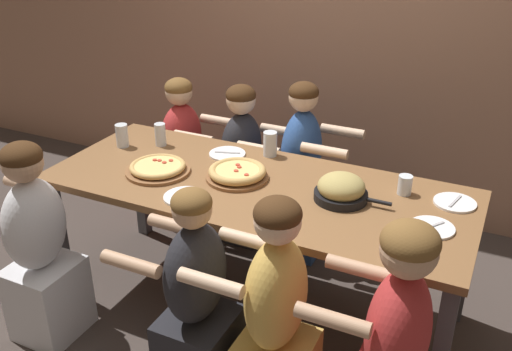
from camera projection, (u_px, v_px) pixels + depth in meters
name	position (u px, v px, depth m)	size (l,w,h in m)	color
ground_plane	(256.00, 305.00, 3.34)	(18.00, 18.00, 0.00)	#423833
dining_table	(256.00, 198.00, 3.02)	(2.25, 0.91, 0.79)	brown
pizza_board_main	(158.00, 168.00, 3.10)	(0.35, 0.35, 0.05)	brown
pizza_board_second	(237.00, 173.00, 3.03)	(0.34, 0.34, 0.06)	brown
skillet_bowl	(341.00, 189.00, 2.81)	(0.39, 0.27, 0.14)	black
empty_plate_a	(227.00, 154.00, 3.32)	(0.21, 0.21, 0.02)	white
empty_plate_b	(432.00, 228.00, 2.58)	(0.20, 0.20, 0.02)	white
empty_plate_c	(455.00, 203.00, 2.79)	(0.21, 0.21, 0.02)	white
empty_plate_d	(185.00, 197.00, 2.85)	(0.22, 0.22, 0.02)	white
drinking_glass_a	(270.00, 144.00, 3.29)	(0.08, 0.08, 0.14)	silver
drinking_glass_b	(160.00, 136.00, 3.43)	(0.07, 0.07, 0.14)	silver
drinking_glass_c	(404.00, 251.00, 2.34)	(0.06, 0.06, 0.11)	silver
drinking_glass_d	(122.00, 137.00, 3.41)	(0.07, 0.07, 0.14)	silver
drinking_glass_e	(405.00, 186.00, 2.87)	(0.07, 0.07, 0.10)	silver
diner_far_left	(183.00, 159.00, 4.01)	(0.51, 0.40, 1.07)	#B22D2D
diner_far_midleft	(242.00, 170.00, 3.83)	(0.51, 0.40, 1.09)	#232328
diner_near_midright	(275.00, 326.00, 2.40)	(0.51, 0.40, 1.13)	gold
diner_near_left	(39.00, 251.00, 2.92)	(0.51, 0.40, 1.12)	silver
diner_far_center	(301.00, 178.00, 3.65)	(0.51, 0.40, 1.16)	#2D5193
diner_near_center	(197.00, 307.00, 2.57)	(0.51, 0.40, 1.08)	#232328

